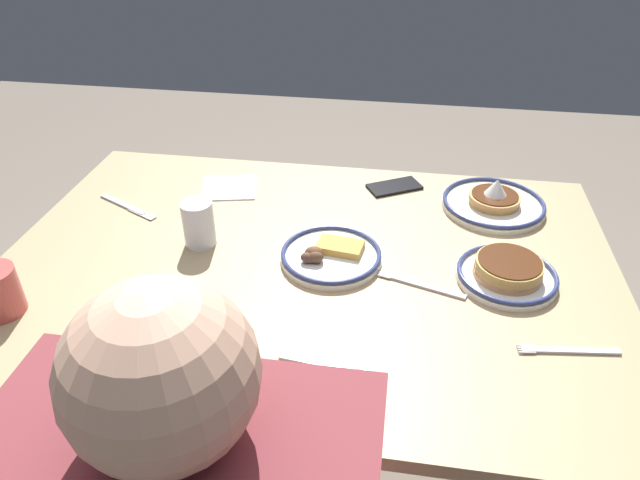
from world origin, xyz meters
TOP-DOWN VIEW (x-y plane):
  - ground_plane at (0.00, 0.00)m, footprint 6.00×6.00m
  - dining_table at (0.00, 0.00)m, footprint 1.40×0.97m
  - plate_near_main at (-0.05, -0.01)m, footprint 0.23×0.23m
  - plate_center_pancakes at (0.24, 0.25)m, footprint 0.23×0.23m
  - plate_far_companion at (-0.44, -0.31)m, footprint 0.26×0.26m
  - plate_far_side at (-0.44, 0.00)m, footprint 0.22×0.22m
  - drinking_glass at (0.26, -0.03)m, footprint 0.07×0.07m
  - cell_phone at (-0.18, -0.38)m, footprint 0.16×0.13m
  - paper_napkin at (0.27, -0.31)m, footprint 0.18×0.17m
  - fork_near at (-0.26, 0.05)m, footprint 0.19×0.07m
  - fork_far at (-0.53, 0.21)m, footprint 0.19×0.04m
  - butter_knife at (0.51, -0.17)m, footprint 0.19×0.11m
  - tea_spoon at (-0.12, 0.31)m, footprint 0.18×0.04m

SIDE VIEW (x-z plane):
  - ground_plane at x=0.00m, z-range 0.00..0.00m
  - dining_table at x=0.00m, z-range 0.28..1.00m
  - paper_napkin at x=0.27m, z-range 0.72..0.72m
  - butter_knife at x=0.51m, z-range 0.72..0.73m
  - fork_near at x=-0.26m, z-range 0.72..0.73m
  - fork_far at x=-0.53m, z-range 0.72..0.73m
  - cell_phone at x=-0.18m, z-range 0.72..0.73m
  - tea_spoon at x=-0.12m, z-range 0.72..0.73m
  - plate_center_pancakes at x=0.24m, z-range 0.72..0.75m
  - plate_near_main at x=-0.05m, z-range 0.71..0.76m
  - plate_far_companion at x=-0.44m, z-range 0.70..0.78m
  - plate_far_side at x=-0.44m, z-range 0.72..0.77m
  - drinking_glass at x=0.26m, z-range 0.72..0.83m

